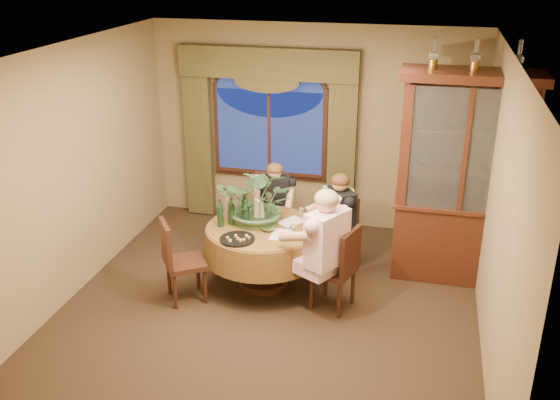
% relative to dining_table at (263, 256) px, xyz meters
% --- Properties ---
extents(floor, '(5.00, 5.00, 0.00)m').
position_rel_dining_table_xyz_m(floor, '(0.19, -0.56, -0.38)').
color(floor, black).
rests_on(floor, ground).
extents(wall_back, '(4.50, 0.00, 4.50)m').
position_rel_dining_table_xyz_m(wall_back, '(0.19, 1.94, 1.02)').
color(wall_back, olive).
rests_on(wall_back, ground).
extents(wall_right, '(0.00, 5.00, 5.00)m').
position_rel_dining_table_xyz_m(wall_right, '(2.44, -0.56, 1.02)').
color(wall_right, olive).
rests_on(wall_right, ground).
extents(ceiling, '(5.00, 5.00, 0.00)m').
position_rel_dining_table_xyz_m(ceiling, '(0.19, -0.56, 2.42)').
color(ceiling, white).
rests_on(ceiling, wall_back).
extents(window, '(1.62, 0.10, 1.32)m').
position_rel_dining_table_xyz_m(window, '(-0.41, 1.87, 0.92)').
color(window, navy).
rests_on(window, wall_back).
extents(arched_transom, '(1.60, 0.06, 0.44)m').
position_rel_dining_table_xyz_m(arched_transom, '(-0.41, 1.87, 1.71)').
color(arched_transom, navy).
rests_on(arched_transom, wall_back).
extents(drapery_left, '(0.38, 0.14, 2.32)m').
position_rel_dining_table_xyz_m(drapery_left, '(-1.44, 1.82, 0.80)').
color(drapery_left, '#403C1E').
rests_on(drapery_left, floor).
extents(drapery_right, '(0.38, 0.14, 2.32)m').
position_rel_dining_table_xyz_m(drapery_right, '(0.62, 1.82, 0.80)').
color(drapery_right, '#403C1E').
rests_on(drapery_right, floor).
extents(swag_valance, '(2.45, 0.16, 0.42)m').
position_rel_dining_table_xyz_m(swag_valance, '(-0.41, 1.79, 1.90)').
color(swag_valance, '#403C1E').
rests_on(swag_valance, wall_back).
extents(dining_table, '(1.51, 1.51, 0.75)m').
position_rel_dining_table_xyz_m(dining_table, '(0.00, 0.00, 0.00)').
color(dining_table, brown).
rests_on(dining_table, floor).
extents(china_cabinet, '(1.53, 0.60, 2.49)m').
position_rel_dining_table_xyz_m(china_cabinet, '(2.15, 0.74, 0.87)').
color(china_cabinet, '#36180F').
rests_on(china_cabinet, floor).
extents(oil_lamp_left, '(0.11, 0.11, 0.34)m').
position_rel_dining_table_xyz_m(oil_lamp_left, '(1.72, 0.74, 2.28)').
color(oil_lamp_left, '#A5722D').
rests_on(oil_lamp_left, china_cabinet).
extents(oil_lamp_center, '(0.11, 0.11, 0.34)m').
position_rel_dining_table_xyz_m(oil_lamp_center, '(2.15, 0.74, 2.28)').
color(oil_lamp_center, '#A5722D').
rests_on(oil_lamp_center, china_cabinet).
extents(oil_lamp_right, '(0.11, 0.11, 0.34)m').
position_rel_dining_table_xyz_m(oil_lamp_right, '(2.59, 0.74, 2.28)').
color(oil_lamp_right, '#A5722D').
rests_on(oil_lamp_right, china_cabinet).
extents(chair_right, '(0.53, 0.53, 0.96)m').
position_rel_dining_table_xyz_m(chair_right, '(0.86, -0.28, 0.10)').
color(chair_right, black).
rests_on(chair_right, floor).
extents(chair_back_right, '(0.59, 0.59, 0.96)m').
position_rel_dining_table_xyz_m(chair_back_right, '(0.72, 0.60, 0.10)').
color(chair_back_right, black).
rests_on(chair_back_right, floor).
extents(chair_back, '(0.49, 0.49, 0.96)m').
position_rel_dining_table_xyz_m(chair_back, '(-0.18, 1.00, 0.10)').
color(chair_back, black).
rests_on(chair_back, floor).
extents(chair_front_left, '(0.58, 0.58, 0.96)m').
position_rel_dining_table_xyz_m(chair_front_left, '(-0.76, -0.51, 0.10)').
color(chair_front_left, black).
rests_on(chair_front_left, floor).
extents(person_pink, '(0.68, 0.69, 1.46)m').
position_rel_dining_table_xyz_m(person_pink, '(0.82, -0.48, 0.35)').
color(person_pink, beige).
rests_on(person_pink, floor).
extents(person_back, '(0.47, 0.44, 1.22)m').
position_rel_dining_table_xyz_m(person_back, '(-0.08, 0.91, 0.23)').
color(person_back, black).
rests_on(person_back, floor).
extents(person_scarf, '(0.60, 0.61, 1.28)m').
position_rel_dining_table_xyz_m(person_scarf, '(0.81, 0.52, 0.27)').
color(person_scarf, black).
rests_on(person_scarf, floor).
extents(stoneware_vase, '(0.14, 0.14, 0.26)m').
position_rel_dining_table_xyz_m(stoneware_vase, '(-0.09, 0.16, 0.51)').
color(stoneware_vase, tan).
rests_on(stoneware_vase, dining_table).
extents(centerpiece_plant, '(0.92, 1.02, 0.80)m').
position_rel_dining_table_xyz_m(centerpiece_plant, '(-0.08, 0.15, 0.97)').
color(centerpiece_plant, '#365937').
rests_on(centerpiece_plant, dining_table).
extents(olive_bowl, '(0.17, 0.17, 0.05)m').
position_rel_dining_table_xyz_m(olive_bowl, '(0.08, -0.08, 0.40)').
color(olive_bowl, '#4C5F32').
rests_on(olive_bowl, dining_table).
extents(cheese_platter, '(0.38, 0.38, 0.02)m').
position_rel_dining_table_xyz_m(cheese_platter, '(-0.18, -0.40, 0.39)').
color(cheese_platter, black).
rests_on(cheese_platter, dining_table).
extents(wine_bottle_0, '(0.07, 0.07, 0.33)m').
position_rel_dining_table_xyz_m(wine_bottle_0, '(-0.47, -0.10, 0.54)').
color(wine_bottle_0, black).
rests_on(wine_bottle_0, dining_table).
extents(wine_bottle_1, '(0.07, 0.07, 0.33)m').
position_rel_dining_table_xyz_m(wine_bottle_1, '(-0.18, -0.06, 0.54)').
color(wine_bottle_1, black).
rests_on(wine_bottle_1, dining_table).
extents(wine_bottle_2, '(0.07, 0.07, 0.33)m').
position_rel_dining_table_xyz_m(wine_bottle_2, '(-0.36, -0.03, 0.54)').
color(wine_bottle_2, black).
rests_on(wine_bottle_2, dining_table).
extents(wine_bottle_3, '(0.07, 0.07, 0.33)m').
position_rel_dining_table_xyz_m(wine_bottle_3, '(-0.45, 0.10, 0.54)').
color(wine_bottle_3, tan).
rests_on(wine_bottle_3, dining_table).
extents(wine_bottle_4, '(0.07, 0.07, 0.33)m').
position_rel_dining_table_xyz_m(wine_bottle_4, '(-0.26, 0.17, 0.54)').
color(wine_bottle_4, black).
rests_on(wine_bottle_4, dining_table).
extents(tasting_paper_0, '(0.21, 0.30, 0.00)m').
position_rel_dining_table_xyz_m(tasting_paper_0, '(0.25, -0.16, 0.38)').
color(tasting_paper_0, white).
rests_on(tasting_paper_0, dining_table).
extents(tasting_paper_1, '(0.34, 0.37, 0.00)m').
position_rel_dining_table_xyz_m(tasting_paper_1, '(0.28, 0.20, 0.38)').
color(tasting_paper_1, white).
rests_on(tasting_paper_1, dining_table).
extents(wine_glass_person_pink, '(0.07, 0.07, 0.18)m').
position_rel_dining_table_xyz_m(wine_glass_person_pink, '(0.40, -0.23, 0.46)').
color(wine_glass_person_pink, silver).
rests_on(wine_glass_person_pink, dining_table).
extents(wine_glass_person_back, '(0.07, 0.07, 0.18)m').
position_rel_dining_table_xyz_m(wine_glass_person_back, '(-0.04, 0.46, 0.46)').
color(wine_glass_person_back, silver).
rests_on(wine_glass_person_back, dining_table).
extents(wine_glass_person_scarf, '(0.07, 0.07, 0.18)m').
position_rel_dining_table_xyz_m(wine_glass_person_scarf, '(0.39, 0.25, 0.46)').
color(wine_glass_person_scarf, silver).
rests_on(wine_glass_person_scarf, dining_table).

